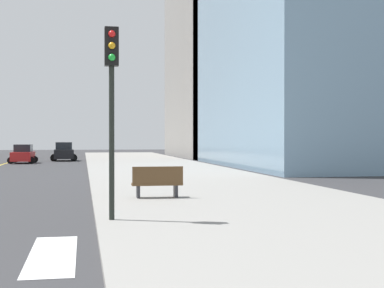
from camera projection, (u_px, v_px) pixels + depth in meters
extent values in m
cube|color=gray|center=(194.00, 183.00, 27.96)|extent=(10.00, 120.00, 0.15)
cube|color=silver|center=(53.00, 254.00, 11.14)|extent=(0.90, 4.00, 0.01)
cube|color=gray|center=(250.00, 41.00, 71.42)|extent=(18.00, 24.00, 28.86)
cube|color=black|center=(64.00, 154.00, 57.92)|extent=(2.06, 4.28, 0.90)
cube|color=#1E2328|center=(64.00, 146.00, 58.16)|extent=(1.68, 2.16, 0.76)
cylinder|color=black|center=(54.00, 158.00, 56.44)|extent=(0.69, 0.25, 0.68)
cylinder|color=black|center=(74.00, 158.00, 56.87)|extent=(0.69, 0.25, 0.68)
cylinder|color=black|center=(54.00, 157.00, 58.99)|extent=(0.69, 0.25, 0.68)
cylinder|color=black|center=(73.00, 157.00, 59.42)|extent=(0.69, 0.25, 0.68)
cube|color=red|center=(23.00, 156.00, 52.26)|extent=(1.89, 3.91, 0.82)
cube|color=#1E2328|center=(23.00, 148.00, 52.48)|extent=(1.54, 1.98, 0.70)
cylinder|color=black|center=(11.00, 160.00, 50.96)|extent=(0.63, 0.23, 0.62)
cylinder|color=black|center=(31.00, 160.00, 51.22)|extent=(0.63, 0.23, 0.62)
cylinder|color=black|center=(15.00, 159.00, 53.31)|extent=(0.63, 0.23, 0.62)
cylinder|color=black|center=(35.00, 159.00, 53.58)|extent=(0.63, 0.23, 0.62)
cylinder|color=black|center=(112.00, 143.00, 14.89)|extent=(0.14, 0.14, 3.99)
cube|color=black|center=(112.00, 47.00, 14.86)|extent=(0.36, 0.28, 1.00)
sphere|color=red|center=(112.00, 34.00, 14.69)|extent=(0.18, 0.18, 0.18)
sphere|color=orange|center=(112.00, 46.00, 14.69)|extent=(0.18, 0.18, 0.18)
sphere|color=green|center=(112.00, 57.00, 14.69)|extent=(0.18, 0.18, 0.18)
cube|color=brown|center=(157.00, 184.00, 20.50)|extent=(1.80, 0.58, 0.08)
cube|color=brown|center=(158.00, 175.00, 20.26)|extent=(1.80, 0.08, 0.60)
cube|color=#2D2D33|center=(138.00, 192.00, 20.38)|extent=(0.10, 0.48, 0.44)
cube|color=#2D2D33|center=(176.00, 191.00, 20.62)|extent=(0.10, 0.48, 0.44)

